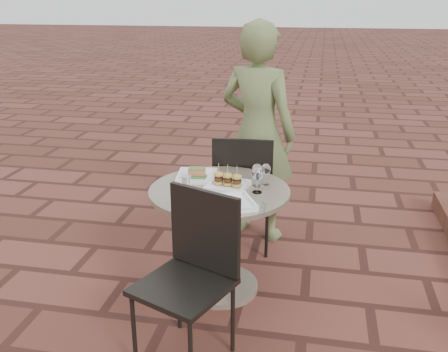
% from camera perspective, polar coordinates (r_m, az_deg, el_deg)
% --- Properties ---
extents(ground, '(60.00, 60.00, 0.00)m').
position_cam_1_polar(ground, '(3.47, 2.10, -13.11)').
color(ground, brown).
rests_on(ground, ground).
extents(cafe_table, '(0.90, 0.90, 0.73)m').
position_cam_1_polar(cafe_table, '(3.27, -0.52, -5.51)').
color(cafe_table, gray).
rests_on(cafe_table, ground).
extents(chair_far, '(0.45, 0.45, 0.93)m').
position_cam_1_polar(chair_far, '(3.76, 2.28, -0.93)').
color(chair_far, black).
rests_on(chair_far, ground).
extents(chair_near, '(0.58, 0.58, 0.93)m').
position_cam_1_polar(chair_near, '(2.70, -3.51, -9.85)').
color(chair_near, black).
rests_on(chair_near, ground).
extents(diner, '(0.74, 0.60, 1.74)m').
position_cam_1_polar(diner, '(3.95, 3.87, 4.89)').
color(diner, '#5C6A3A').
rests_on(diner, ground).
extents(plate_salmon, '(0.29, 0.29, 0.07)m').
position_cam_1_polar(plate_salmon, '(3.36, -3.12, 0.10)').
color(plate_salmon, white).
rests_on(plate_salmon, cafe_table).
extents(plate_sliders, '(0.28, 0.28, 0.16)m').
position_cam_1_polar(plate_sliders, '(3.18, 0.43, -0.76)').
color(plate_sliders, white).
rests_on(plate_sliders, cafe_table).
extents(plate_tuna, '(0.35, 0.35, 0.03)m').
position_cam_1_polar(plate_tuna, '(2.92, 0.76, -3.09)').
color(plate_tuna, white).
rests_on(plate_tuna, cafe_table).
extents(wine_glass_right, '(0.07, 0.07, 0.17)m').
position_cam_1_polar(wine_glass_right, '(3.08, 3.85, 0.17)').
color(wine_glass_right, white).
rests_on(wine_glass_right, cafe_table).
extents(wine_glass_mid, '(0.07, 0.07, 0.15)m').
position_cam_1_polar(wine_glass_mid, '(3.19, 3.80, 0.66)').
color(wine_glass_mid, white).
rests_on(wine_glass_mid, cafe_table).
extents(wine_glass_far, '(0.06, 0.06, 0.14)m').
position_cam_1_polar(wine_glass_far, '(3.22, 4.81, 0.71)').
color(wine_glass_far, white).
rests_on(wine_glass_far, cafe_table).
extents(steel_ramekin, '(0.09, 0.09, 0.05)m').
position_cam_1_polar(steel_ramekin, '(3.27, -4.34, -0.40)').
color(steel_ramekin, silver).
rests_on(steel_ramekin, cafe_table).
extents(cutlery_set, '(0.08, 0.18, 0.00)m').
position_cam_1_polar(cutlery_set, '(2.90, 4.31, -3.68)').
color(cutlery_set, silver).
rests_on(cutlery_set, cafe_table).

